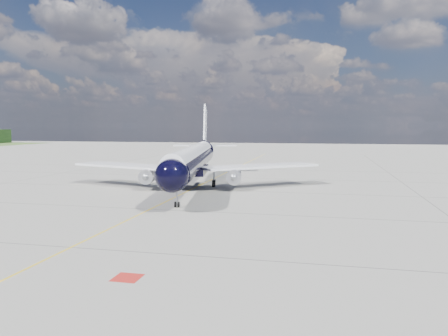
{
  "coord_description": "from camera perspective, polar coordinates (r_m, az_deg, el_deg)",
  "views": [
    {
      "loc": [
        17.79,
        -32.86,
        8.83
      ],
      "look_at": [
        6.72,
        15.89,
        4.0
      ],
      "focal_mm": 35.0,
      "sensor_mm": 36.0,
      "label": 1
    }
  ],
  "objects": [
    {
      "name": "ground",
      "position": [
        65.92,
        -2.99,
        -2.19
      ],
      "size": [
        320.0,
        320.0,
        0.0
      ],
      "primitive_type": "plane",
      "color": "gray",
      "rests_on": "ground"
    },
    {
      "name": "red_marking",
      "position": [
        26.86,
        -12.52,
        -13.81
      ],
      "size": [
        1.6,
        1.6,
        0.01
      ],
      "primitive_type": "cube",
      "color": "maroon",
      "rests_on": "ground"
    },
    {
      "name": "taxiway_centerline",
      "position": [
        61.17,
        -4.26,
        -2.79
      ],
      "size": [
        0.16,
        160.0,
        0.01
      ],
      "primitive_type": "cube",
      "color": "#E2B60B",
      "rests_on": "ground"
    },
    {
      "name": "main_airliner",
      "position": [
        63.46,
        -3.99,
        1.16
      ],
      "size": [
        36.23,
        44.58,
        12.94
      ],
      "rotation": [
        0.0,
        0.0,
        0.18
      ],
      "color": "black",
      "rests_on": "ground"
    }
  ]
}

